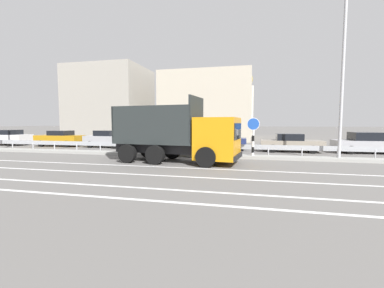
{
  "coord_description": "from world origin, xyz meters",
  "views": [
    {
      "loc": [
        3.08,
        -14.29,
        2.23
      ],
      "look_at": [
        -0.48,
        0.97,
        0.94
      ],
      "focal_mm": 24.0,
      "sensor_mm": 36.0,
      "label": 1
    }
  ],
  "objects": [
    {
      "name": "median_island",
      "position": [
        0.0,
        2.24,
        0.09
      ],
      "size": [
        34.8,
        1.1,
        0.18
      ],
      "primitive_type": "cube",
      "color": "gray",
      "rests_on": "ground_plane"
    },
    {
      "name": "background_building_0",
      "position": [
        -17.03,
        19.72,
        5.06
      ],
      "size": [
        10.23,
        8.79,
        10.11
      ],
      "primitive_type": "cube",
      "color": "gray",
      "rests_on": "ground_plane"
    },
    {
      "name": "parked_car_5",
      "position": [
        0.3,
        6.86,
        0.73
      ],
      "size": [
        4.72,
        1.96,
        1.42
      ],
      "rotation": [
        0.0,
        0.0,
        -1.54
      ],
      "color": "navy",
      "rests_on": "ground_plane"
    },
    {
      "name": "street_lamp_1",
      "position": [
        8.16,
        2.26,
        5.31
      ],
      "size": [
        0.72,
        2.15,
        9.65
      ],
      "color": "#ADADB2",
      "rests_on": "ground_plane"
    },
    {
      "name": "parked_car_4",
      "position": [
        -4.86,
        7.05,
        0.7
      ],
      "size": [
        3.98,
        1.94,
        1.37
      ],
      "rotation": [
        0.0,
        0.0,
        1.58
      ],
      "color": "#335B33",
      "rests_on": "ground_plane"
    },
    {
      "name": "parked_car_2",
      "position": [
        -14.86,
        6.75,
        0.77
      ],
      "size": [
        4.43,
        1.93,
        1.51
      ],
      "rotation": [
        0.0,
        0.0,
        1.59
      ],
      "color": "#B27A14",
      "rests_on": "ground_plane"
    },
    {
      "name": "lane_strip_0",
      "position": [
        -1.16,
        -2.1,
        0.0
      ],
      "size": [
        63.27,
        0.16,
        0.01
      ],
      "primitive_type": "cube",
      "color": "silver",
      "rests_on": "ground_plane"
    },
    {
      "name": "lane_strip_3",
      "position": [
        -1.16,
        -7.54,
        0.0
      ],
      "size": [
        63.27,
        0.16,
        0.01
      ],
      "primitive_type": "cube",
      "color": "silver",
      "rests_on": "ground_plane"
    },
    {
      "name": "church_tower",
      "position": [
        1.45,
        31.01,
        5.48
      ],
      "size": [
        3.6,
        3.6,
        12.12
      ],
      "color": "silver",
      "rests_on": "ground_plane"
    },
    {
      "name": "background_building_1",
      "position": [
        -2.69,
        22.2,
        4.32
      ],
      "size": [
        11.32,
        13.47,
        8.65
      ],
      "primitive_type": "cube",
      "color": "#B7AD99",
      "rests_on": "ground_plane"
    },
    {
      "name": "dump_truck",
      "position": [
        -0.23,
        -0.39,
        1.32
      ],
      "size": [
        7.33,
        3.27,
        3.67
      ],
      "rotation": [
        0.0,
        0.0,
        -1.67
      ],
      "color": "orange",
      "rests_on": "ground_plane"
    },
    {
      "name": "median_road_sign",
      "position": [
        3.17,
        2.24,
        1.36
      ],
      "size": [
        0.77,
        0.16,
        2.55
      ],
      "color": "white",
      "rests_on": "ground_plane"
    },
    {
      "name": "parked_car_6",
      "position": [
        6.03,
        6.73,
        0.72
      ],
      "size": [
        4.57,
        2.04,
        1.41
      ],
      "rotation": [
        0.0,
        0.0,
        -1.58
      ],
      "color": "gray",
      "rests_on": "ground_plane"
    },
    {
      "name": "lane_strip_1",
      "position": [
        -1.16,
        -4.14,
        0.0
      ],
      "size": [
        63.27,
        0.16,
        0.01
      ],
      "primitive_type": "cube",
      "color": "silver",
      "rests_on": "ground_plane"
    },
    {
      "name": "parked_car_1",
      "position": [
        -20.78,
        6.62,
        0.78
      ],
      "size": [
        4.27,
        2.14,
        1.55
      ],
      "rotation": [
        0.0,
        0.0,
        1.62
      ],
      "color": "silver",
      "rests_on": "ground_plane"
    },
    {
      "name": "parked_car_3",
      "position": [
        -9.78,
        6.71,
        0.78
      ],
      "size": [
        4.24,
        2.02,
        1.56
      ],
      "rotation": [
        0.0,
        0.0,
        -1.64
      ],
      "color": "#A3A3A8",
      "rests_on": "ground_plane"
    },
    {
      "name": "lane_strip_2",
      "position": [
        -1.16,
        -6.25,
        0.0
      ],
      "size": [
        63.27,
        0.16,
        0.01
      ],
      "primitive_type": "cube",
      "color": "silver",
      "rests_on": "ground_plane"
    },
    {
      "name": "median_guardrail",
      "position": [
        0.0,
        3.37,
        0.57
      ],
      "size": [
        63.27,
        0.09,
        0.78
      ],
      "color": "#9EA0A5",
      "rests_on": "ground_plane"
    },
    {
      "name": "parked_car_7",
      "position": [
        11.34,
        7.02,
        0.77
      ],
      "size": [
        4.52,
        2.14,
        1.55
      ],
      "rotation": [
        0.0,
        0.0,
        -1.54
      ],
      "color": "#A3A3A8",
      "rests_on": "ground_plane"
    },
    {
      "name": "ground_plane",
      "position": [
        0.0,
        0.0,
        0.0
      ],
      "size": [
        320.0,
        320.0,
        0.0
      ],
      "primitive_type": "plane",
      "color": "#605E5B"
    }
  ]
}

